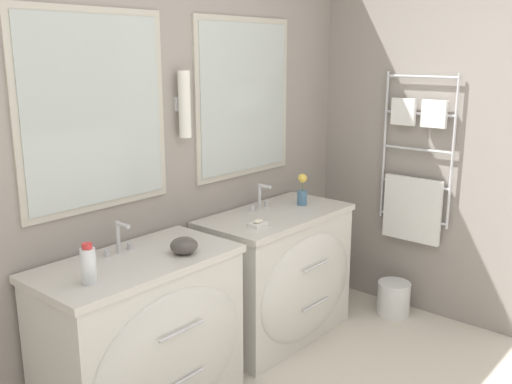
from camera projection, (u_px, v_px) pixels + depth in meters
wall_back at (121, 150)px, 2.97m from camera, size 5.40×0.15×2.60m
wall_right at (442, 131)px, 3.80m from camera, size 0.13×3.44×2.60m
vanity_left at (145, 338)px, 2.84m from camera, size 1.01×0.59×0.83m
vanity_right at (280, 275)px, 3.65m from camera, size 1.01×0.59×0.83m
faucet_left at (119, 239)px, 2.83m from camera, size 0.17×0.11×0.17m
faucet_right at (261, 197)px, 3.63m from camera, size 0.17×0.11×0.17m
toiletry_bottle at (88, 265)px, 2.45m from camera, size 0.07×0.07×0.18m
amenity_bowl at (184, 245)px, 2.83m from camera, size 0.14×0.14×0.08m
flower_vase at (302, 191)px, 3.73m from camera, size 0.07×0.07×0.21m
soap_dish at (258, 224)px, 3.28m from camera, size 0.11×0.08×0.04m
waste_bin at (394, 298)px, 4.01m from camera, size 0.23×0.23×0.24m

